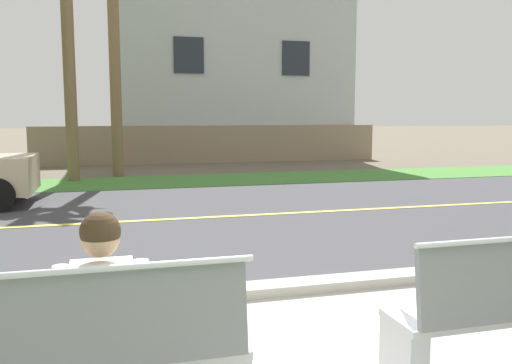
{
  "coord_description": "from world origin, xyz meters",
  "views": [
    {
      "loc": [
        -1.26,
        -2.6,
        1.77
      ],
      "look_at": [
        0.39,
        3.41,
        1.0
      ],
      "focal_mm": 37.68,
      "sensor_mm": 36.0,
      "label": 1
    }
  ],
  "objects": [
    {
      "name": "far_verge_grass",
      "position": [
        0.0,
        11.89,
        0.01
      ],
      "size": [
        48.0,
        2.8,
        0.02
      ],
      "primitive_type": "cube",
      "color": "#478438",
      "rests_on": "ground_plane"
    },
    {
      "name": "garden_wall",
      "position": [
        2.56,
        17.32,
        0.7
      ],
      "size": [
        13.0,
        0.36,
        1.4
      ],
      "primitive_type": "cube",
      "color": "gray",
      "rests_on": "ground_plane"
    },
    {
      "name": "ground_plane",
      "position": [
        0.0,
        8.0,
        0.0
      ],
      "size": [
        140.0,
        140.0,
        0.0
      ],
      "primitive_type": "plane",
      "color": "#665B4C"
    },
    {
      "name": "bench_left",
      "position": [
        -1.43,
        0.34,
        0.46
      ],
      "size": [
        1.85,
        0.48,
        1.01
      ],
      "color": "silver",
      "rests_on": "ground_plane"
    },
    {
      "name": "curb_edge",
      "position": [
        0.0,
        2.35,
        0.06
      ],
      "size": [
        44.0,
        0.3,
        0.11
      ],
      "primitive_type": "cube",
      "color": "#ADA89E",
      "rests_on": "ground_plane"
    },
    {
      "name": "road_centre_line",
      "position": [
        0.0,
        6.5,
        0.01
      ],
      "size": [
        48.0,
        0.14,
        0.01
      ],
      "primitive_type": "cube",
      "color": "#E0CC4C",
      "rests_on": "ground_plane"
    },
    {
      "name": "street_asphalt",
      "position": [
        0.0,
        6.5,
        0.0
      ],
      "size": [
        52.0,
        8.0,
        0.01
      ],
      "primitive_type": "cube",
      "color": "#424247",
      "rests_on": "ground_plane"
    },
    {
      "name": "house_across_street",
      "position": [
        3.74,
        20.52,
        3.94
      ],
      "size": [
        9.93,
        6.91,
        7.79
      ],
      "color": "#B7BCC1",
      "rests_on": "ground_plane"
    },
    {
      "name": "seated_person_white",
      "position": [
        -1.32,
        0.51,
        0.68
      ],
      "size": [
        0.52,
        0.68,
        1.25
      ],
      "color": "#47382D",
      "rests_on": "ground_plane"
    }
  ]
}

